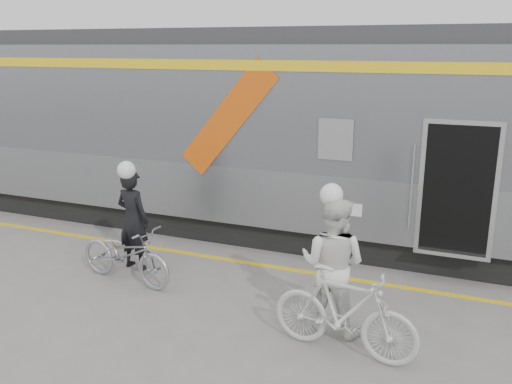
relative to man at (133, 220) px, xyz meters
The scene contains 9 objects.
ground 2.34m from the man, 34.38° to the right, with size 90.00×90.00×0.00m, color slate.
train 4.35m from the man, 45.17° to the left, with size 24.00×3.17×4.10m.
safety_strip 2.20m from the man, 27.35° to the left, with size 24.00×0.12×0.01m, color yellow.
man is the anchor object (origin of this frame).
bicycle_left 0.71m from the man, 70.02° to the right, with size 0.65×1.85×0.97m, color #9B9EA2.
woman 3.81m from the man, 12.11° to the right, with size 0.92×0.72×1.89m, color silver.
bicycle_right 4.25m from the man, 18.54° to the right, with size 0.54×1.91×1.15m, color #B9B9B4.
helmet_man 1.04m from the man, ahead, with size 0.31×0.31×0.31m, color white.
helmet_woman 3.98m from the man, 12.11° to the right, with size 0.30×0.30×0.30m, color white.
Camera 1 is at (3.51, -6.20, 3.78)m, focal length 38.00 mm.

